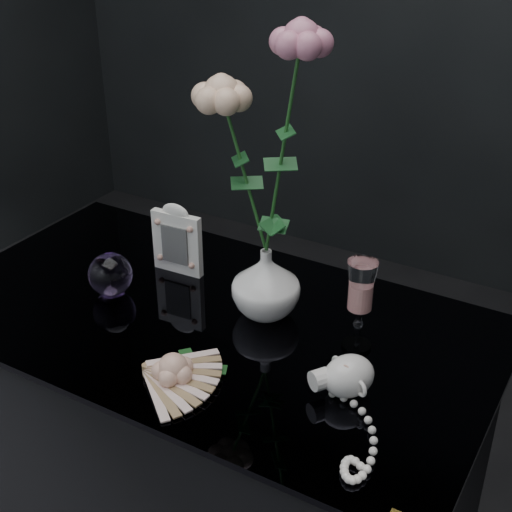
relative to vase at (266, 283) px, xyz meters
The scene contains 9 objects.
table 0.46m from the vase, 143.48° to the right, with size 1.05×0.58×0.76m.
vase is the anchor object (origin of this frame).
wine_glass 0.19m from the vase, ahead, with size 0.05×0.05×0.17m, color white, non-canonical shape.
picture_frame 0.24m from the vase, 168.46° to the left, with size 0.11×0.09×0.15m, color white, non-canonical shape.
paperweight 0.31m from the vase, 163.09° to the right, with size 0.09×0.09×0.09m, color #9D76C0, non-canonical shape.
paper_fan 0.27m from the vase, 106.46° to the right, with size 0.25×0.19×0.03m, color beige, non-canonical shape.
loose_rose 0.25m from the vase, 96.80° to the right, with size 0.11×0.15×0.05m, color #E7AF95, non-canonical shape.
pearl_jar 0.26m from the vase, 30.56° to the right, with size 0.23×0.24×0.07m, color white, non-canonical shape.
roses 0.27m from the vase, behind, with size 0.22×0.11×0.45m.
Camera 1 is at (0.63, -0.86, 1.49)m, focal length 50.00 mm.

